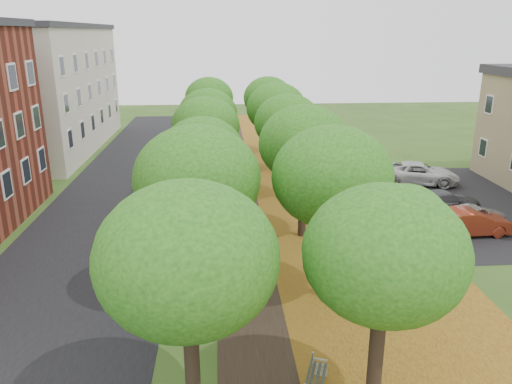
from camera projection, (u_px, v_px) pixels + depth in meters
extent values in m
cube|color=black|center=(109.00, 219.00, 27.13)|extent=(8.00, 70.00, 0.01)
cube|color=black|center=(247.00, 215.00, 27.64)|extent=(3.20, 70.00, 0.01)
cube|color=olive|center=(335.00, 213.00, 27.98)|extent=(7.50, 70.00, 0.01)
cube|color=black|center=(473.00, 204.00, 29.52)|extent=(9.00, 16.00, 0.01)
cylinder|color=black|center=(192.00, 365.00, 12.77)|extent=(0.40, 0.40, 3.12)
ellipsoid|color=#1B5512|center=(187.00, 261.00, 11.87)|extent=(4.26, 4.26, 3.62)
cylinder|color=black|center=(200.00, 262.00, 18.47)|extent=(0.40, 0.40, 3.12)
ellipsoid|color=#1B5512|center=(197.00, 187.00, 17.57)|extent=(4.26, 4.26, 3.62)
cylinder|color=black|center=(204.00, 208.00, 24.17)|extent=(0.40, 0.40, 3.12)
ellipsoid|color=#1B5512|center=(202.00, 149.00, 23.27)|extent=(4.26, 4.26, 3.62)
cylinder|color=black|center=(207.00, 175.00, 29.86)|extent=(0.40, 0.40, 3.12)
ellipsoid|color=#1B5512|center=(206.00, 126.00, 28.96)|extent=(4.26, 4.26, 3.62)
cylinder|color=black|center=(209.00, 152.00, 35.56)|extent=(0.40, 0.40, 3.12)
ellipsoid|color=#1B5512|center=(208.00, 110.00, 34.66)|extent=(4.26, 4.26, 3.62)
cylinder|color=black|center=(210.00, 135.00, 41.26)|extent=(0.40, 0.40, 3.12)
ellipsoid|color=#1B5512|center=(209.00, 99.00, 40.36)|extent=(4.26, 4.26, 3.62)
cylinder|color=black|center=(376.00, 357.00, 13.10)|extent=(0.40, 0.40, 3.12)
ellipsoid|color=#1B5512|center=(385.00, 254.00, 12.20)|extent=(4.26, 4.26, 3.62)
cylinder|color=black|center=(328.00, 258.00, 18.80)|extent=(0.40, 0.40, 3.12)
ellipsoid|color=#1B5512|center=(332.00, 184.00, 17.90)|extent=(4.26, 4.26, 3.62)
cylinder|color=black|center=(302.00, 206.00, 24.50)|extent=(0.40, 0.40, 3.12)
ellipsoid|color=#1B5512|center=(304.00, 147.00, 23.59)|extent=(4.26, 4.26, 3.62)
cylinder|color=black|center=(287.00, 173.00, 30.19)|extent=(0.40, 0.40, 3.12)
ellipsoid|color=#1B5512|center=(288.00, 125.00, 29.29)|extent=(4.26, 4.26, 3.62)
cylinder|color=black|center=(276.00, 151.00, 35.89)|extent=(0.40, 0.40, 3.12)
ellipsoid|color=#1B5512|center=(276.00, 110.00, 34.99)|extent=(4.26, 4.26, 3.62)
cylinder|color=black|center=(268.00, 134.00, 41.59)|extent=(0.40, 0.40, 3.12)
ellipsoid|color=#1B5512|center=(268.00, 99.00, 40.69)|extent=(4.26, 4.26, 3.62)
cube|color=beige|center=(34.00, 91.00, 42.04)|extent=(10.00, 20.00, 10.00)
cube|color=#2D2D33|center=(25.00, 26.00, 40.45)|extent=(10.30, 20.30, 0.40)
cube|color=#242E28|center=(317.00, 380.00, 13.98)|extent=(0.90, 1.63, 0.04)
cube|color=#242E28|center=(309.00, 371.00, 13.96)|extent=(0.55, 1.51, 0.23)
cube|color=silver|center=(320.00, 370.00, 14.70)|extent=(0.43, 0.19, 0.40)
cube|color=silver|center=(321.00, 360.00, 14.59)|extent=(0.39, 0.18, 0.04)
imported|color=#B8B9BD|center=(472.00, 216.00, 25.66)|extent=(4.27, 3.09, 1.35)
imported|color=maroon|center=(470.00, 222.00, 24.86)|extent=(4.10, 1.59, 1.33)
imported|color=#37373C|center=(443.00, 202.00, 27.82)|extent=(4.76, 2.76, 1.30)
imported|color=silver|center=(419.00, 173.00, 33.29)|extent=(5.58, 3.61, 1.43)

